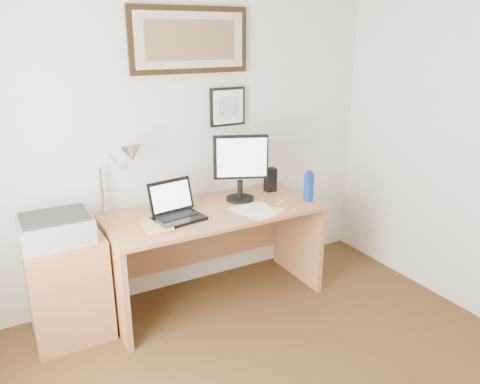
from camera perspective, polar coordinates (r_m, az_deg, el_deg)
wall_back at (r=3.61m, az=-8.09°, el=6.66°), size 3.50×0.02×2.50m
side_cabinet at (r=3.41m, az=-20.13°, el=-11.00°), size 0.50×0.40×0.73m
water_bottle at (r=3.68m, az=8.36°, el=0.61°), size 0.08×0.08×0.22m
bottle_cap at (r=3.65m, az=8.45°, el=2.42°), size 0.04×0.04×0.02m
speaker at (r=3.88m, az=3.71°, el=1.50°), size 0.09×0.08×0.20m
paper_sheet_a at (r=3.46m, az=1.70°, el=-2.31°), size 0.31×0.38×0.00m
paper_sheet_b at (r=3.50m, az=2.41°, el=-2.02°), size 0.20×0.28×0.00m
sticky_pad at (r=3.48m, az=4.66°, el=-2.16°), size 0.11×0.11×0.01m
marker_pen at (r=3.65m, az=5.28°, el=-1.11°), size 0.14×0.06×0.02m
book at (r=3.23m, az=-11.83°, el=-4.10°), size 0.24×0.30×0.02m
desk at (r=3.64m, az=-3.72°, el=-5.25°), size 1.60×0.70×0.75m
laptop at (r=3.34m, az=-7.83°, el=-2.24°), size 0.37×0.34×0.26m
lcd_monitor at (r=3.60m, az=0.08°, el=3.36°), size 0.40×0.22×0.52m
printer at (r=3.21m, az=-21.53°, el=-4.14°), size 0.44×0.34×0.18m
desk_lamp at (r=3.33m, az=-13.42°, el=4.20°), size 0.29×0.27×0.53m
picture_large at (r=3.57m, az=-6.09°, el=17.93°), size 0.92×0.04×0.47m
picture_small at (r=3.73m, az=-1.53°, el=10.35°), size 0.30×0.03×0.30m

